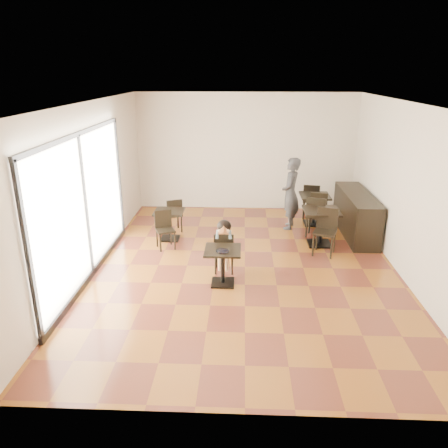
# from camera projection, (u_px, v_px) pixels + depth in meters

# --- Properties ---
(floor) EXTENTS (6.00, 8.00, 0.01)m
(floor) POSITION_uv_depth(u_px,v_px,m) (245.00, 267.00, 8.80)
(floor) COLOR #94531E
(floor) RESTS_ON ground
(ceiling) EXTENTS (6.00, 8.00, 0.01)m
(ceiling) POSITION_uv_depth(u_px,v_px,m) (248.00, 103.00, 7.73)
(ceiling) COLOR silver
(ceiling) RESTS_ON floor
(wall_back) EXTENTS (6.00, 0.01, 3.20)m
(wall_back) POSITION_uv_depth(u_px,v_px,m) (246.00, 152.00, 12.03)
(wall_back) COLOR silver
(wall_back) RESTS_ON floor
(wall_front) EXTENTS (6.00, 0.01, 3.20)m
(wall_front) POSITION_uv_depth(u_px,v_px,m) (247.00, 291.00, 4.50)
(wall_front) COLOR silver
(wall_front) RESTS_ON floor
(wall_left) EXTENTS (0.01, 8.00, 3.20)m
(wall_left) POSITION_uv_depth(u_px,v_px,m) (90.00, 188.00, 8.39)
(wall_left) COLOR silver
(wall_left) RESTS_ON floor
(wall_right) EXTENTS (0.01, 8.00, 3.20)m
(wall_right) POSITION_uv_depth(u_px,v_px,m) (407.00, 192.00, 8.14)
(wall_right) COLOR silver
(wall_right) RESTS_ON floor
(storefront_window) EXTENTS (0.04, 4.50, 2.60)m
(storefront_window) POSITION_uv_depth(u_px,v_px,m) (84.00, 206.00, 7.99)
(storefront_window) COLOR white
(storefront_window) RESTS_ON floor
(child_table) EXTENTS (0.66, 0.66, 0.69)m
(child_table) POSITION_uv_depth(u_px,v_px,m) (223.00, 267.00, 7.99)
(child_table) COLOR black
(child_table) RESTS_ON floor
(child_chair) EXTENTS (0.37, 0.37, 0.83)m
(child_chair) POSITION_uv_depth(u_px,v_px,m) (224.00, 251.00, 8.48)
(child_chair) COLOR black
(child_chair) RESTS_ON floor
(child) EXTENTS (0.37, 0.52, 1.05)m
(child) POSITION_uv_depth(u_px,v_px,m) (224.00, 246.00, 8.45)
(child) COLOR gray
(child) RESTS_ON child_chair
(plate) EXTENTS (0.23, 0.23, 0.01)m
(plate) POSITION_uv_depth(u_px,v_px,m) (223.00, 251.00, 7.78)
(plate) COLOR black
(plate) RESTS_ON child_table
(pizza_slice) EXTENTS (0.24, 0.19, 0.06)m
(pizza_slice) POSITION_uv_depth(u_px,v_px,m) (224.00, 231.00, 8.14)
(pizza_slice) COLOR tan
(pizza_slice) RESTS_ON child
(adult_patron) EXTENTS (0.54, 0.72, 1.77)m
(adult_patron) POSITION_uv_depth(u_px,v_px,m) (291.00, 194.00, 10.69)
(adult_patron) COLOR #3A3A3F
(adult_patron) RESTS_ON floor
(cafe_table_mid) EXTENTS (1.00, 1.00, 0.82)m
(cafe_table_mid) POSITION_uv_depth(u_px,v_px,m) (320.00, 227.00, 9.78)
(cafe_table_mid) COLOR black
(cafe_table_mid) RESTS_ON floor
(cafe_table_left) EXTENTS (0.87, 0.87, 0.70)m
(cafe_table_left) POSITION_uv_depth(u_px,v_px,m) (170.00, 225.00, 10.12)
(cafe_table_left) COLOR black
(cafe_table_left) RESTS_ON floor
(cafe_table_back) EXTENTS (0.86, 0.86, 0.77)m
(cafe_table_back) POSITION_uv_depth(u_px,v_px,m) (314.00, 210.00, 11.11)
(cafe_table_back) COLOR black
(cafe_table_back) RESTS_ON floor
(chair_mid_a) EXTENTS (0.57, 0.57, 0.99)m
(chair_mid_a) POSITION_uv_depth(u_px,v_px,m) (317.00, 216.00, 10.27)
(chair_mid_a) COLOR black
(chair_mid_a) RESTS_ON floor
(chair_mid_b) EXTENTS (0.57, 0.57, 0.99)m
(chair_mid_b) POSITION_uv_depth(u_px,v_px,m) (325.00, 233.00, 9.24)
(chair_mid_b) COLOR black
(chair_mid_b) RESTS_ON floor
(chair_left_a) EXTENTS (0.50, 0.50, 0.84)m
(chair_left_a) POSITION_uv_depth(u_px,v_px,m) (173.00, 215.00, 10.61)
(chair_left_a) COLOR black
(chair_left_a) RESTS_ON floor
(chair_left_b) EXTENTS (0.50, 0.50, 0.84)m
(chair_left_b) POSITION_uv_depth(u_px,v_px,m) (165.00, 230.00, 9.58)
(chair_left_b) COLOR black
(chair_left_b) RESTS_ON floor
(chair_back_a) EXTENTS (0.49, 0.49, 0.93)m
(chair_back_a) POSITION_uv_depth(u_px,v_px,m) (311.00, 201.00, 11.60)
(chair_back_a) COLOR black
(chair_back_a) RESTS_ON floor
(chair_back_b) EXTENTS (0.49, 0.49, 0.93)m
(chair_back_b) POSITION_uv_depth(u_px,v_px,m) (318.00, 213.00, 10.57)
(chair_back_b) COLOR black
(chair_back_b) RESTS_ON floor
(service_counter) EXTENTS (0.60, 2.40, 1.00)m
(service_counter) POSITION_uv_depth(u_px,v_px,m) (356.00, 214.00, 10.41)
(service_counter) COLOR black
(service_counter) RESTS_ON floor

